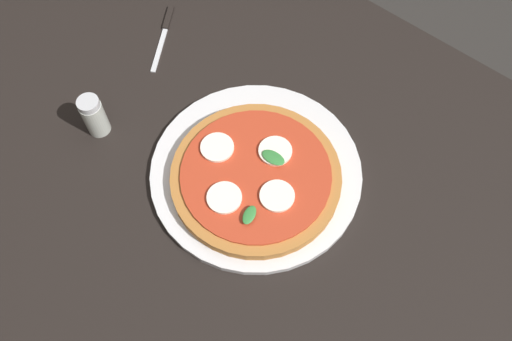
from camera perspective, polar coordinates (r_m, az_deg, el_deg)
name	(u,v)px	position (r m, az deg, el deg)	size (l,w,h in m)	color
ground_plane	(237,287)	(1.56, -2.04, -12.44)	(6.00, 6.00, 0.00)	#2D2B28
dining_table	(226,186)	(0.96, -3.25, -1.69)	(1.38, 0.91, 0.75)	black
serving_tray	(256,172)	(0.85, 0.00, -0.13)	(0.34, 0.34, 0.01)	silver
pizza	(255,177)	(0.83, -0.16, -0.75)	(0.27, 0.27, 0.03)	#B27033
knife	(165,30)	(1.05, -9.79, 14.74)	(0.09, 0.14, 0.01)	black
pepper_shaker	(94,116)	(0.91, -17.08, 5.67)	(0.04, 0.04, 0.08)	#B2B7AD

